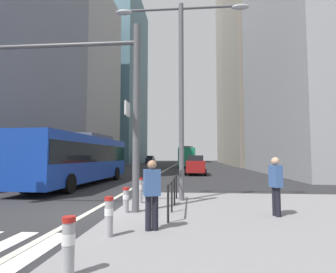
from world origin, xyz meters
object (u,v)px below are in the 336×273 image
pedestrian_waiting (276,183)px  car_oncoming_mid (150,159)px  city_bus_red_receding (188,156)px  traffic_signal_gantry (65,86)px  bollard_back (140,189)px  city_bus_blue_oncoming (81,157)px  bollard_front (68,243)px  street_lamp_post (181,72)px  city_bus_red_distant (188,156)px  car_receding_near (195,165)px  pedestrian_walking (152,191)px  bollard_left (109,214)px  bollard_right (126,198)px

pedestrian_waiting → car_oncoming_mid: bearing=102.0°
city_bus_red_receding → car_oncoming_mid: 25.58m
traffic_signal_gantry → bollard_back: 4.44m
city_bus_blue_oncoming → bollard_front: city_bus_blue_oncoming is taller
city_bus_red_receding → bollard_front: 40.78m
traffic_signal_gantry → bollard_back: bearing=35.7°
city_bus_blue_oncoming → street_lamp_post: size_ratio=1.51×
city_bus_blue_oncoming → car_oncoming_mid: city_bus_blue_oncoming is taller
car_oncoming_mid → bollard_back: (8.46, -58.27, -0.32)m
city_bus_red_distant → car_receding_near: size_ratio=2.61×
pedestrian_walking → traffic_signal_gantry: bearing=148.0°
city_bus_blue_oncoming → pedestrian_walking: city_bus_blue_oncoming is taller
city_bus_red_receding → street_lamp_post: (0.19, -33.91, 3.45)m
bollard_front → bollard_left: bollard_front is taller
traffic_signal_gantry → city_bus_red_distant: bearing=86.6°
city_bus_red_receding → bollard_right: (-1.44, -36.36, -1.26)m
bollard_back → car_receding_near: bearing=82.4°
bollard_back → street_lamp_post: bearing=26.1°
city_bus_red_distant → car_receding_near: city_bus_red_distant is taller
car_oncoming_mid → city_bus_red_distant: bearing=-15.2°
city_bus_red_receding → traffic_signal_gantry: bearing=-95.6°
bollard_front → street_lamp_post: bearing=78.4°
car_receding_near → bollard_left: car_receding_near is taller
street_lamp_post → pedestrian_walking: size_ratio=4.90×
pedestrian_waiting → bollard_back: bearing=157.2°
bollard_left → city_bus_blue_oncoming: bearing=115.6°
city_bus_red_receding → bollard_back: size_ratio=11.27×
city_bus_red_distant → bollard_front: bearing=-90.9°
traffic_signal_gantry → pedestrian_walking: size_ratio=4.31×
city_bus_red_receding → bollard_front: city_bus_red_receding is taller
bollard_right → city_bus_blue_oncoming: bearing=120.5°
city_bus_red_receding → pedestrian_walking: city_bus_red_receding is taller
city_bus_red_distant → car_oncoming_mid: 9.97m
bollard_back → car_oncoming_mid: bearing=98.3°
city_bus_red_receding → city_bus_red_distant: 21.01m
city_bus_red_distant → pedestrian_walking: (-0.16, -59.26, -0.78)m
car_receding_near → bollard_right: bearing=-97.3°
traffic_signal_gantry → bollard_front: (2.34, -4.49, -3.53)m
car_receding_near → bollard_left: size_ratio=5.30×
car_oncoming_mid → bollard_back: size_ratio=4.49×
city_bus_red_receding → pedestrian_walking: size_ratio=6.47×
city_bus_red_receding → bollard_right: city_bus_red_receding is taller
pedestrian_waiting → city_bus_blue_oncoming: bearing=137.3°
bollard_back → bollard_front: bearing=-89.0°
city_bus_red_receding → pedestrian_walking: (-0.36, -38.25, -0.78)m
bollard_left → street_lamp_post: bearing=74.0°
car_receding_near → pedestrian_walking: (-1.34, -20.83, 0.06)m
city_bus_red_distant → car_oncoming_mid: size_ratio=2.79×
car_receding_near → traffic_signal_gantry: 19.63m
city_bus_red_distant → traffic_signal_gantry: traffic_signal_gantry is taller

